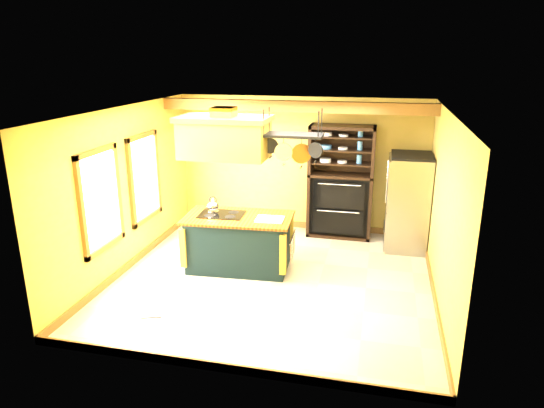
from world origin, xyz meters
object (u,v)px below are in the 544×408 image
at_px(kitchen_island, 239,242).
at_px(pot_rack, 293,141).
at_px(refrigerator, 407,204).
at_px(hutch, 340,193).
at_px(range_hood, 224,136).

distance_m(kitchen_island, pot_rack, 1.97).
height_order(refrigerator, hutch, hutch).
relative_size(pot_rack, hutch, 0.44).
bearing_deg(refrigerator, hutch, 162.76).
bearing_deg(range_hood, pot_rack, 0.13).
bearing_deg(hutch, range_hood, -130.83).
xyz_separation_m(kitchen_island, range_hood, (-0.20, -0.00, 1.78)).
xyz_separation_m(kitchen_island, hutch, (1.51, 1.97, 0.39)).
distance_m(pot_rack, hutch, 2.46).
bearing_deg(range_hood, kitchen_island, 0.19).
xyz_separation_m(range_hood, refrigerator, (2.97, 1.58, -1.41)).
height_order(kitchen_island, pot_rack, pot_rack).
relative_size(pot_rack, refrigerator, 0.56).
relative_size(kitchen_island, hutch, 0.83).
bearing_deg(refrigerator, range_hood, -152.01).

